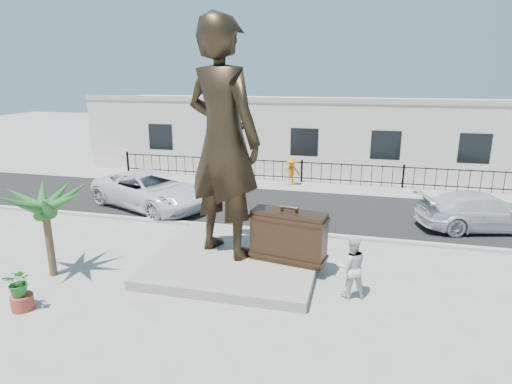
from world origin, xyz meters
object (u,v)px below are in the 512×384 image
suitcase (289,237)px  car_white (150,190)px  statue (223,140)px  tourist (351,267)px

suitcase → car_white: 8.84m
statue → tourist: (4.10, -1.47, -3.11)m
car_white → statue: bearing=-109.5°
suitcase → car_white: size_ratio=0.39×
tourist → car_white: 11.15m
suitcase → statue: bearing=-176.1°
tourist → statue: bearing=-35.3°
statue → tourist: 5.35m
suitcase → car_white: (-7.31, 4.96, -0.28)m
tourist → car_white: (-9.27, 6.20, -0.05)m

